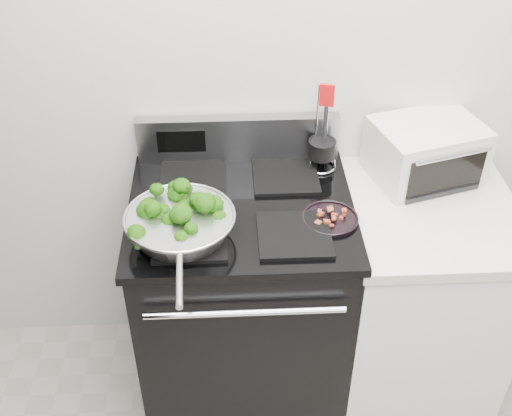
{
  "coord_description": "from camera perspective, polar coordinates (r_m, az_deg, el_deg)",
  "views": [
    {
      "loc": [
        -0.33,
        -0.36,
        2.31
      ],
      "look_at": [
        -0.25,
        1.36,
        0.98
      ],
      "focal_mm": 45.0,
      "sensor_mm": 36.0,
      "label": 1
    }
  ],
  "objects": [
    {
      "name": "utensil_holder",
      "position": [
        2.41,
        5.85,
        4.88
      ],
      "size": [
        0.11,
        0.11,
        0.35
      ],
      "rotation": [
        0.0,
        0.0,
        -0.27
      ],
      "color": "silver",
      "rests_on": "gas_range"
    },
    {
      "name": "gas_range",
      "position": [
        2.55,
        -1.2,
        -8.08
      ],
      "size": [
        0.79,
        0.69,
        1.13
      ],
      "color": "black",
      "rests_on": "floor"
    },
    {
      "name": "broccoli_pile",
      "position": [
        2.08,
        -6.8,
        -0.94
      ],
      "size": [
        0.29,
        0.29,
        0.1
      ],
      "primitive_type": null,
      "color": "black",
      "rests_on": "skillet"
    },
    {
      "name": "counter",
      "position": [
        2.66,
        13.86,
        -7.79
      ],
      "size": [
        0.62,
        0.68,
        0.92
      ],
      "color": "white",
      "rests_on": "floor"
    },
    {
      "name": "skillet",
      "position": [
        2.09,
        -6.76,
        -1.41
      ],
      "size": [
        0.36,
        0.58,
        0.08
      ],
      "rotation": [
        0.0,
        0.0,
        0.04
      ],
      "color": "silver",
      "rests_on": "gas_range"
    },
    {
      "name": "toaster_oven",
      "position": [
        2.46,
        14.84,
        4.91
      ],
      "size": [
        0.44,
        0.38,
        0.22
      ],
      "rotation": [
        0.0,
        0.0,
        0.29
      ],
      "color": "silver",
      "rests_on": "counter"
    },
    {
      "name": "back_wall",
      "position": [
        2.34,
        5.8,
        13.28
      ],
      "size": [
        4.0,
        0.02,
        2.7
      ],
      "primitive_type": "cube",
      "color": "#BAB7B1",
      "rests_on": "ground"
    },
    {
      "name": "bacon_plate",
      "position": [
        2.18,
        6.61,
        -0.72
      ],
      "size": [
        0.19,
        0.19,
        0.04
      ],
      "rotation": [
        0.0,
        0.0,
        -0.23
      ],
      "color": "black",
      "rests_on": "gas_range"
    }
  ]
}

